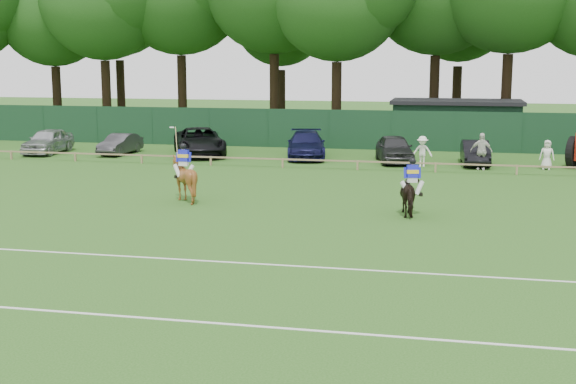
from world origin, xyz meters
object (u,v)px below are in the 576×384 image
(horse_dark, at_px, (412,194))
(hatch_grey, at_px, (394,149))
(sedan_navy, at_px, (306,145))
(sedan_silver, at_px, (48,141))
(sedan_grey, at_px, (120,144))
(spectator_right, at_px, (547,155))
(spectator_left, at_px, (422,151))
(suv_black, at_px, (199,142))
(utility_shed, at_px, (456,123))
(horse_chestnut, at_px, (184,179))
(spectator_mid, at_px, (481,151))
(estate_black, at_px, (475,153))

(horse_dark, height_order, hatch_grey, horse_dark)
(horse_dark, distance_m, sedan_navy, 16.80)
(sedan_silver, height_order, sedan_grey, sedan_silver)
(horse_dark, height_order, spectator_right, horse_dark)
(spectator_left, relative_size, spectator_right, 1.06)
(sedan_silver, height_order, sedan_navy, sedan_navy)
(suv_black, bearing_deg, utility_shed, 4.18)
(spectator_right, relative_size, utility_shed, 0.18)
(sedan_navy, height_order, hatch_grey, sedan_navy)
(horse_chestnut, distance_m, sedan_silver, 18.87)
(sedan_grey, distance_m, spectator_right, 24.53)
(sedan_silver, xyz_separation_m, spectator_right, (28.98, -0.76, 0.01))
(horse_dark, xyz_separation_m, spectator_left, (-0.15, 13.13, 0.03))
(suv_black, relative_size, spectator_mid, 3.07)
(sedan_navy, distance_m, spectator_right, 13.31)
(estate_black, bearing_deg, spectator_mid, -85.40)
(estate_black, relative_size, spectator_right, 2.59)
(spectator_left, distance_m, spectator_mid, 3.10)
(suv_black, bearing_deg, hatch_grey, -27.02)
(sedan_grey, relative_size, spectator_left, 2.28)
(sedan_silver, xyz_separation_m, spectator_left, (22.56, -1.00, 0.06))
(sedan_silver, distance_m, spectator_mid, 25.66)
(sedan_grey, height_order, spectator_right, spectator_right)
(sedan_grey, xyz_separation_m, utility_shed, (19.84, 8.51, 0.92))
(sedan_silver, bearing_deg, utility_shed, 16.89)
(horse_dark, relative_size, suv_black, 0.32)
(utility_shed, bearing_deg, spectator_left, -99.96)
(horse_chestnut, xyz_separation_m, spectator_right, (15.51, 12.45, -0.15))
(sedan_navy, bearing_deg, sedan_silver, 173.33)
(utility_shed, bearing_deg, horse_dark, -93.99)
(horse_dark, height_order, spectator_left, spectator_left)
(horse_dark, bearing_deg, estate_black, -113.35)
(sedan_navy, bearing_deg, sedan_grey, 172.39)
(horse_chestnut, distance_m, utility_shed, 24.76)
(sedan_navy, bearing_deg, horse_dark, -76.72)
(horse_dark, distance_m, sedan_grey, 23.39)
(spectator_mid, bearing_deg, utility_shed, 105.29)
(sedan_grey, bearing_deg, hatch_grey, 3.03)
(sedan_silver, bearing_deg, sedan_navy, 0.82)
(horse_dark, relative_size, estate_black, 0.46)
(sedan_grey, bearing_deg, spectator_left, -1.33)
(sedan_silver, height_order, suv_black, suv_black)
(utility_shed, bearing_deg, estate_black, -83.23)
(horse_dark, xyz_separation_m, hatch_grey, (-1.74, 14.53, -0.02))
(horse_dark, height_order, sedan_silver, horse_dark)
(sedan_grey, height_order, spectator_left, spectator_left)
(spectator_left, bearing_deg, hatch_grey, 139.09)
(suv_black, xyz_separation_m, spectator_right, (19.62, -1.76, -0.05))
(sedan_grey, distance_m, hatch_grey, 16.49)
(hatch_grey, height_order, spectator_left, spectator_left)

